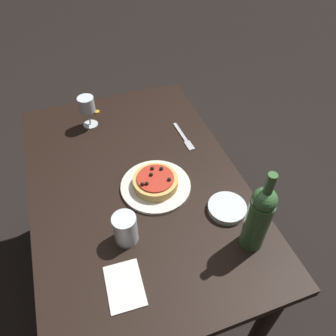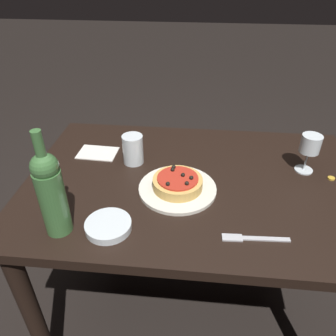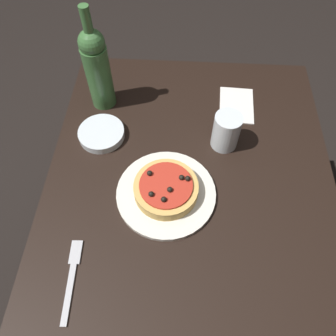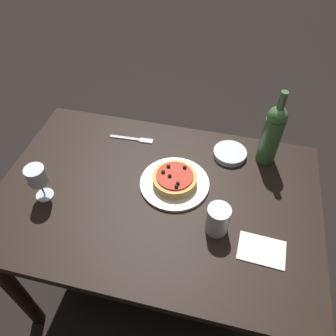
# 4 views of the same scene
# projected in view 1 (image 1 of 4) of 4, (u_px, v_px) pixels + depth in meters

# --- Properties ---
(ground_plane) EXTENTS (14.00, 14.00, 0.00)m
(ground_plane) POSITION_uv_depth(u_px,v_px,m) (145.00, 272.00, 1.76)
(ground_plane) COLOR black
(dining_table) EXTENTS (1.17, 0.78, 0.74)m
(dining_table) POSITION_uv_depth(u_px,v_px,m) (138.00, 198.00, 1.31)
(dining_table) COLOR black
(dining_table) RESTS_ON ground_plane
(dinner_plate) EXTENTS (0.26, 0.26, 0.01)m
(dinner_plate) POSITION_uv_depth(u_px,v_px,m) (156.00, 186.00, 1.20)
(dinner_plate) COLOR silver
(dinner_plate) RESTS_ON dining_table
(pizza) EXTENTS (0.16, 0.16, 0.05)m
(pizza) POSITION_uv_depth(u_px,v_px,m) (155.00, 181.00, 1.19)
(pizza) COLOR tan
(pizza) RESTS_ON dinner_plate
(wine_glass) EXTENTS (0.07, 0.07, 0.14)m
(wine_glass) POSITION_uv_depth(u_px,v_px,m) (87.00, 106.00, 1.39)
(wine_glass) COLOR silver
(wine_glass) RESTS_ON dining_table
(wine_bottle) EXTENTS (0.07, 0.07, 0.32)m
(wine_bottle) POSITION_uv_depth(u_px,v_px,m) (259.00, 217.00, 0.95)
(wine_bottle) COLOR #3D6B38
(wine_bottle) RESTS_ON dining_table
(water_cup) EXTENTS (0.08, 0.08, 0.11)m
(water_cup) POSITION_uv_depth(u_px,v_px,m) (125.00, 229.00, 1.02)
(water_cup) COLOR silver
(water_cup) RESTS_ON dining_table
(side_bowl) EXTENTS (0.13, 0.13, 0.02)m
(side_bowl) POSITION_uv_depth(u_px,v_px,m) (227.00, 208.00, 1.13)
(side_bowl) COLOR silver
(side_bowl) RESTS_ON dining_table
(fork) EXTENTS (0.19, 0.03, 0.00)m
(fork) POSITION_uv_depth(u_px,v_px,m) (184.00, 138.00, 1.40)
(fork) COLOR #B7B7BC
(fork) RESTS_ON dining_table
(paper_napkin) EXTENTS (0.15, 0.11, 0.00)m
(paper_napkin) POSITION_uv_depth(u_px,v_px,m) (125.00, 286.00, 0.95)
(paper_napkin) COLOR silver
(paper_napkin) RESTS_ON dining_table
(bottle_cap) EXTENTS (0.02, 0.02, 0.01)m
(bottle_cap) POSITION_uv_depth(u_px,v_px,m) (97.00, 112.00, 1.53)
(bottle_cap) COLOR gold
(bottle_cap) RESTS_ON dining_table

